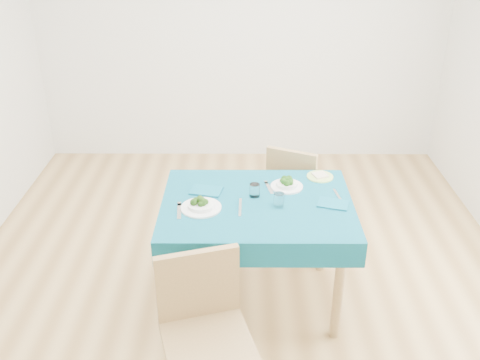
{
  "coord_description": "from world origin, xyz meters",
  "views": [
    {
      "loc": [
        0.01,
        -2.97,
        2.39
      ],
      "look_at": [
        0.0,
        0.0,
        0.85
      ],
      "focal_mm": 40.0,
      "sensor_mm": 36.0,
      "label": 1
    }
  ],
  "objects_px": {
    "bowl_far": "(287,183)",
    "chair_far": "(297,189)",
    "bowl_near": "(201,203)",
    "chair_near": "(207,325)",
    "side_plate": "(320,177)",
    "table": "(256,253)"
  },
  "relations": [
    {
      "from": "bowl_far",
      "to": "chair_far",
      "type": "bearing_deg",
      "value": 76.11
    },
    {
      "from": "chair_far",
      "to": "bowl_near",
      "type": "distance_m",
      "value": 1.09
    },
    {
      "from": "chair_near",
      "to": "bowl_far",
      "type": "bearing_deg",
      "value": 49.81
    },
    {
      "from": "side_plate",
      "to": "bowl_far",
      "type": "bearing_deg",
      "value": -148.26
    },
    {
      "from": "table",
      "to": "side_plate",
      "type": "height_order",
      "value": "side_plate"
    },
    {
      "from": "bowl_far",
      "to": "side_plate",
      "type": "distance_m",
      "value": 0.28
    },
    {
      "from": "chair_near",
      "to": "bowl_near",
      "type": "relative_size",
      "value": 4.43
    },
    {
      "from": "table",
      "to": "bowl_far",
      "type": "bearing_deg",
      "value": 45.2
    },
    {
      "from": "table",
      "to": "side_plate",
      "type": "distance_m",
      "value": 0.67
    },
    {
      "from": "chair_far",
      "to": "bowl_near",
      "type": "xyz_separation_m",
      "value": [
        -0.66,
        -0.79,
        0.33
      ]
    },
    {
      "from": "chair_far",
      "to": "side_plate",
      "type": "distance_m",
      "value": 0.49
    },
    {
      "from": "bowl_near",
      "to": "bowl_far",
      "type": "relative_size",
      "value": 1.18
    },
    {
      "from": "bowl_near",
      "to": "side_plate",
      "type": "bearing_deg",
      "value": 28.58
    },
    {
      "from": "chair_near",
      "to": "chair_far",
      "type": "xyz_separation_m",
      "value": [
        0.59,
        1.56,
        -0.08
      ]
    },
    {
      "from": "chair_near",
      "to": "bowl_far",
      "type": "height_order",
      "value": "chair_near"
    },
    {
      "from": "chair_far",
      "to": "bowl_far",
      "type": "bearing_deg",
      "value": 100.42
    },
    {
      "from": "table",
      "to": "bowl_near",
      "type": "xyz_separation_m",
      "value": [
        -0.34,
        -0.08,
        0.42
      ]
    },
    {
      "from": "bowl_near",
      "to": "side_plate",
      "type": "xyz_separation_m",
      "value": [
        0.77,
        0.42,
        -0.03
      ]
    },
    {
      "from": "side_plate",
      "to": "chair_far",
      "type": "bearing_deg",
      "value": 105.7
    },
    {
      "from": "bowl_near",
      "to": "bowl_far",
      "type": "distance_m",
      "value": 0.6
    },
    {
      "from": "table",
      "to": "bowl_far",
      "type": "distance_m",
      "value": 0.5
    },
    {
      "from": "side_plate",
      "to": "table",
      "type": "bearing_deg",
      "value": -141.5
    }
  ]
}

